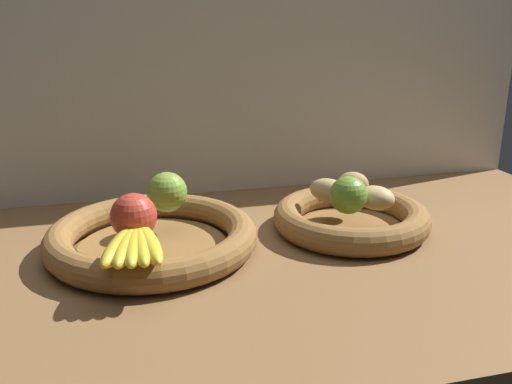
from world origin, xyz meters
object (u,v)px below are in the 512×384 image
at_px(banana_bunch_front, 135,244).
at_px(potato_small, 376,198).
at_px(apple_red_front, 134,216).
at_px(fruit_bowl_right, 351,218).
at_px(potato_back, 353,185).
at_px(lime_near, 348,195).
at_px(chili_pepper, 355,199).
at_px(potato_oblong, 329,191).
at_px(fruit_bowl_left, 152,238).
at_px(apple_green_back, 167,192).

distance_m(banana_bunch_front, potato_small, 0.44).
bearing_deg(apple_red_front, potato_small, 3.71).
xyz_separation_m(fruit_bowl_right, apple_red_front, (-0.39, -0.06, 0.06)).
xyz_separation_m(banana_bunch_front, potato_back, (0.42, 0.16, 0.01)).
xyz_separation_m(lime_near, chili_pepper, (0.03, 0.04, -0.02)).
height_order(banana_bunch_front, potato_oblong, potato_oblong).
bearing_deg(apple_red_front, fruit_bowl_left, 63.11).
bearing_deg(apple_green_back, fruit_bowl_left, -122.63).
height_order(banana_bunch_front, potato_back, potato_back).
xyz_separation_m(apple_green_back, potato_small, (0.36, -0.08, -0.01)).
xyz_separation_m(potato_small, lime_near, (-0.06, -0.01, 0.01)).
xyz_separation_m(apple_red_front, potato_oblong, (0.36, 0.09, -0.01)).
bearing_deg(banana_bunch_front, potato_oblong, 21.90).
height_order(fruit_bowl_left, apple_red_front, apple_red_front).
height_order(fruit_bowl_left, fruit_bowl_right, same).
relative_size(apple_red_front, chili_pepper, 0.56).
distance_m(banana_bunch_front, potato_oblong, 0.39).
height_order(apple_red_front, potato_small, apple_red_front).
bearing_deg(fruit_bowl_left, fruit_bowl_right, -0.00).
bearing_deg(fruit_bowl_right, potato_small, -45.00).
bearing_deg(apple_red_front, fruit_bowl_right, 8.46).
bearing_deg(chili_pepper, potato_oblong, 176.36).
relative_size(potato_oblong, chili_pepper, 0.61).
bearing_deg(potato_oblong, apple_red_front, -166.57).
xyz_separation_m(fruit_bowl_right, potato_oblong, (-0.03, 0.03, 0.05)).
distance_m(apple_green_back, banana_bunch_front, 0.18).
xyz_separation_m(fruit_bowl_left, fruit_bowl_right, (0.36, -0.00, 0.00)).
xyz_separation_m(fruit_bowl_left, apple_green_back, (0.03, 0.05, 0.06)).
relative_size(fruit_bowl_right, apple_red_front, 3.96).
relative_size(banana_bunch_front, potato_small, 2.40).
bearing_deg(apple_green_back, potato_back, -1.63).
bearing_deg(potato_back, fruit_bowl_left, -173.65).
height_order(apple_red_front, potato_oblong, apple_red_front).
bearing_deg(fruit_bowl_right, potato_oblong, 142.13).
height_order(apple_red_front, chili_pepper, apple_red_front).
bearing_deg(potato_small, lime_near, -173.33).
relative_size(fruit_bowl_left, lime_near, 5.39).
height_order(apple_green_back, chili_pepper, apple_green_back).
relative_size(apple_green_back, potato_oblong, 0.90).
xyz_separation_m(apple_green_back, potato_back, (0.35, -0.01, -0.01)).
bearing_deg(apple_red_front, lime_near, 3.25).
height_order(fruit_bowl_left, potato_oblong, potato_oblong).
bearing_deg(fruit_bowl_left, potato_back, 6.35).
distance_m(apple_red_front, chili_pepper, 0.41).
bearing_deg(apple_green_back, lime_near, -16.46).
height_order(apple_red_front, apple_green_back, apple_red_front).
distance_m(fruit_bowl_right, potato_back, 0.07).
xyz_separation_m(apple_green_back, chili_pepper, (0.34, -0.05, -0.03)).
height_order(potato_back, lime_near, lime_near).
relative_size(apple_red_front, lime_near, 1.09).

